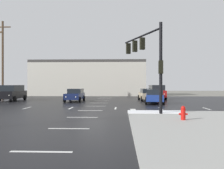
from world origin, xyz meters
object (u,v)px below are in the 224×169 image
Objects in this scene: suv_black at (13,93)px; suv_red at (157,92)px; sedan_blue at (154,96)px; utility_pole_distant at (3,59)px; fire_hydrant at (183,113)px; sedan_navy at (75,95)px; traffic_signal_mast at (147,54)px; sedan_tan at (147,94)px.

suv_black is 19.63m from suv_red.
utility_pole_distant is (-19.96, 5.65, 4.78)m from sedan_blue.
fire_hydrant is 18.60m from sedan_navy.
traffic_signal_mast is 13.60m from sedan_tan.
utility_pole_distant reaches higher than sedan_blue.
traffic_signal_mast is 9.17m from sedan_blue.
sedan_blue is 9.90m from sedan_navy.
suv_black is at bearing 31.55° from traffic_signal_mast.
utility_pole_distant reaches higher than suv_black.
sedan_blue is at bearing -11.67° from suv_red.
traffic_signal_mast is at bearing -12.61° from suv_red.
traffic_signal_mast is 1.29× the size of suv_red.
fire_hydrant is 0.07× the size of utility_pole_distant.
traffic_signal_mast reaches higher than suv_red.
suv_red is at bearing -3.91° from sedan_blue.
utility_pole_distant reaches higher than suv_red.
sedan_navy is at bearing -14.17° from utility_pole_distant.
sedan_navy is at bearing -66.47° from suv_red.
traffic_signal_mast is at bearing 171.08° from sedan_tan.
traffic_signal_mast is at bearing 174.23° from sedan_blue.
sedan_tan is at bearing -2.54° from utility_pole_distant.
sedan_blue is 8.28m from suv_red.
suv_black is 1.04× the size of sedan_blue.
suv_black is at bearing 83.55° from sedan_blue.
traffic_signal_mast is 14.13m from sedan_navy.
fire_hydrant is at bearing -174.79° from sedan_blue.
sedan_navy is at bearing 119.98° from fire_hydrant.
sedan_tan is (-0.13, 17.90, 0.32)m from fire_hydrant.
sedan_blue is (0.28, -4.78, 0.00)m from sedan_tan.
sedan_navy is (-9.44, 3.00, 0.00)m from sedan_blue.
traffic_signal_mast is 1.29× the size of suv_black.
fire_hydrant is (1.55, -4.88, -3.97)m from traffic_signal_mast.
suv_red is (3.10, 16.39, -3.42)m from traffic_signal_mast.
utility_pole_distant reaches higher than fire_hydrant.
fire_hydrant is 17.90m from sedan_tan.
sedan_tan is at bearing 91.90° from suv_black.
suv_black is (-16.07, 12.11, -3.42)m from traffic_signal_mast.
fire_hydrant is 24.47m from suv_black.
suv_black is 0.45× the size of utility_pole_distant.
utility_pole_distant is at bearing 31.30° from traffic_signal_mast.
sedan_blue and sedan_navy have the same top height.
suv_red is (1.55, 21.27, 0.55)m from fire_hydrant.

